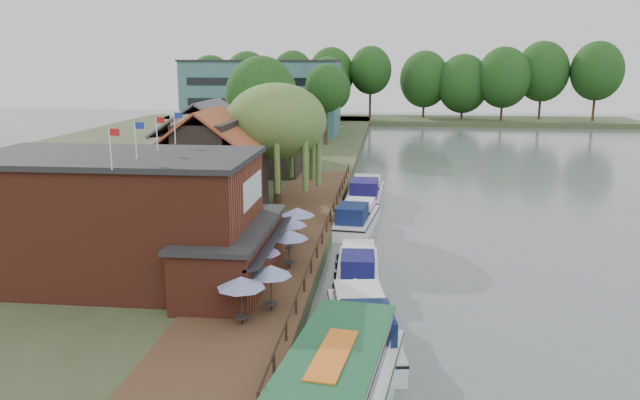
{
  "coord_description": "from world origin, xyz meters",
  "views": [
    {
      "loc": [
        -0.97,
        -33.38,
        13.34
      ],
      "look_at": [
        -6.0,
        12.0,
        3.0
      ],
      "focal_mm": 35.0,
      "sensor_mm": 36.0,
      "label": 1
    }
  ],
  "objects_px": {
    "pub": "(152,219)",
    "cruiser_2": "(356,215)",
    "cruiser_0": "(363,319)",
    "hotel_block": "(263,97)",
    "umbrella_0": "(242,300)",
    "umbrella_1": "(271,288)",
    "umbrella_5": "(297,224)",
    "cottage_c": "(268,135)",
    "umbrella_2": "(261,264)",
    "cottage_a": "(210,164)",
    "cruiser_3": "(366,190)",
    "umbrella_3": "(289,249)",
    "umbrella_4": "(289,235)",
    "willow": "(277,144)",
    "cottage_b": "(209,146)",
    "cruiser_1": "(358,263)"
  },
  "relations": [
    {
      "from": "pub",
      "to": "cruiser_2",
      "type": "relative_size",
      "value": 2.04
    },
    {
      "from": "cruiser_0",
      "to": "cruiser_2",
      "type": "bearing_deg",
      "value": 85.23
    },
    {
      "from": "hotel_block",
      "to": "umbrella_0",
      "type": "height_order",
      "value": "hotel_block"
    },
    {
      "from": "umbrella_1",
      "to": "umbrella_5",
      "type": "xyz_separation_m",
      "value": [
        -0.46,
        12.13,
        0.0
      ]
    },
    {
      "from": "cruiser_2",
      "to": "cottage_c",
      "type": "bearing_deg",
      "value": 126.89
    },
    {
      "from": "cruiser_0",
      "to": "umbrella_1",
      "type": "bearing_deg",
      "value": 160.38
    },
    {
      "from": "umbrella_0",
      "to": "umbrella_2",
      "type": "xyz_separation_m",
      "value": [
        -0.16,
        5.27,
        0.0
      ]
    },
    {
      "from": "cottage_a",
      "to": "cruiser_3",
      "type": "bearing_deg",
      "value": 40.2
    },
    {
      "from": "hotel_block",
      "to": "umbrella_3",
      "type": "height_order",
      "value": "hotel_block"
    },
    {
      "from": "umbrella_4",
      "to": "cruiser_3",
      "type": "distance_m",
      "value": 19.82
    },
    {
      "from": "umbrella_1",
      "to": "umbrella_3",
      "type": "relative_size",
      "value": 1.0
    },
    {
      "from": "willow",
      "to": "cruiser_2",
      "type": "height_order",
      "value": "willow"
    },
    {
      "from": "willow",
      "to": "umbrella_0",
      "type": "height_order",
      "value": "willow"
    },
    {
      "from": "umbrella_2",
      "to": "cottage_c",
      "type": "bearing_deg",
      "value": 100.25
    },
    {
      "from": "willow",
      "to": "umbrella_4",
      "type": "relative_size",
      "value": 4.39
    },
    {
      "from": "umbrella_0",
      "to": "umbrella_1",
      "type": "bearing_deg",
      "value": 59.15
    },
    {
      "from": "cottage_c",
      "to": "umbrella_0",
      "type": "relative_size",
      "value": 3.58
    },
    {
      "from": "umbrella_4",
      "to": "umbrella_1",
      "type": "bearing_deg",
      "value": -86.24
    },
    {
      "from": "cottage_a",
      "to": "cottage_b",
      "type": "xyz_separation_m",
      "value": [
        -3.0,
        10.0,
        0.0
      ]
    },
    {
      "from": "cottage_b",
      "to": "umbrella_4",
      "type": "height_order",
      "value": "cottage_b"
    },
    {
      "from": "pub",
      "to": "umbrella_3",
      "type": "height_order",
      "value": "pub"
    },
    {
      "from": "cottage_c",
      "to": "cruiser_1",
      "type": "distance_m",
      "value": 32.15
    },
    {
      "from": "pub",
      "to": "cruiser_0",
      "type": "height_order",
      "value": "pub"
    },
    {
      "from": "pub",
      "to": "umbrella_0",
      "type": "distance_m",
      "value": 8.73
    },
    {
      "from": "cottage_c",
      "to": "umbrella_4",
      "type": "distance_m",
      "value": 29.19
    },
    {
      "from": "pub",
      "to": "hotel_block",
      "type": "height_order",
      "value": "hotel_block"
    },
    {
      "from": "umbrella_0",
      "to": "umbrella_5",
      "type": "relative_size",
      "value": 0.99
    },
    {
      "from": "umbrella_4",
      "to": "umbrella_5",
      "type": "xyz_separation_m",
      "value": [
        0.17,
        2.65,
        0.0
      ]
    },
    {
      "from": "cruiser_1",
      "to": "umbrella_5",
      "type": "bearing_deg",
      "value": 133.8
    },
    {
      "from": "cottage_b",
      "to": "cottage_c",
      "type": "height_order",
      "value": "same"
    },
    {
      "from": "umbrella_0",
      "to": "umbrella_4",
      "type": "xyz_separation_m",
      "value": [
        0.44,
        11.27,
        0.0
      ]
    },
    {
      "from": "umbrella_3",
      "to": "cruiser_0",
      "type": "xyz_separation_m",
      "value": [
        4.7,
        -7.39,
        -1.06
      ]
    },
    {
      "from": "cottage_b",
      "to": "willow",
      "type": "bearing_deg",
      "value": -33.69
    },
    {
      "from": "cruiser_3",
      "to": "umbrella_0",
      "type": "bearing_deg",
      "value": -96.92
    },
    {
      "from": "umbrella_1",
      "to": "cruiser_3",
      "type": "xyz_separation_m",
      "value": [
        3.56,
        28.84,
        -0.96
      ]
    },
    {
      "from": "umbrella_1",
      "to": "cruiser_0",
      "type": "height_order",
      "value": "umbrella_1"
    },
    {
      "from": "hotel_block",
      "to": "cottage_b",
      "type": "distance_m",
      "value": 46.21
    },
    {
      "from": "umbrella_1",
      "to": "umbrella_4",
      "type": "height_order",
      "value": "same"
    },
    {
      "from": "cottage_a",
      "to": "umbrella_2",
      "type": "distance_m",
      "value": 17.1
    },
    {
      "from": "cruiser_1",
      "to": "cottage_b",
      "type": "bearing_deg",
      "value": 124.04
    },
    {
      "from": "hotel_block",
      "to": "cruiser_1",
      "type": "height_order",
      "value": "hotel_block"
    },
    {
      "from": "cottage_c",
      "to": "pub",
      "type": "bearing_deg",
      "value": -90.0
    },
    {
      "from": "umbrella_1",
      "to": "umbrella_4",
      "type": "distance_m",
      "value": 9.51
    },
    {
      "from": "umbrella_2",
      "to": "cruiser_1",
      "type": "bearing_deg",
      "value": 40.8
    },
    {
      "from": "cottage_a",
      "to": "cottage_c",
      "type": "xyz_separation_m",
      "value": [
        1.0,
        19.0,
        0.0
      ]
    },
    {
      "from": "umbrella_0",
      "to": "cruiser_1",
      "type": "distance_m",
      "value": 10.98
    },
    {
      "from": "cottage_a",
      "to": "cottage_c",
      "type": "relative_size",
      "value": 1.01
    },
    {
      "from": "umbrella_1",
      "to": "umbrella_2",
      "type": "relative_size",
      "value": 1.0
    },
    {
      "from": "umbrella_2",
      "to": "umbrella_3",
      "type": "height_order",
      "value": "same"
    },
    {
      "from": "umbrella_3",
      "to": "willow",
      "type": "bearing_deg",
      "value": 102.43
    }
  ]
}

